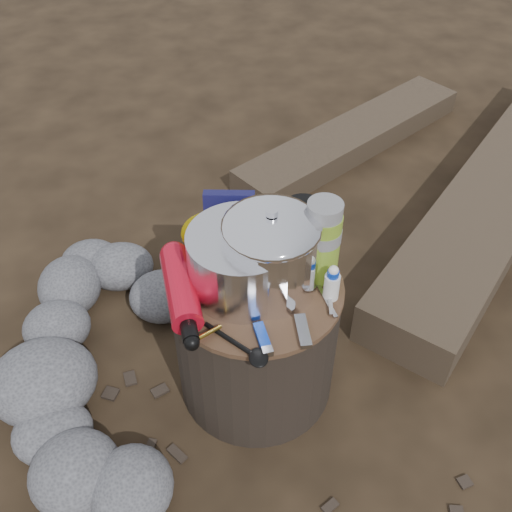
{
  "coord_description": "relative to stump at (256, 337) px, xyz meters",
  "views": [
    {
      "loc": [
        -0.12,
        -0.97,
        1.4
      ],
      "look_at": [
        0.0,
        0.0,
        0.48
      ],
      "focal_mm": 41.8,
      "sensor_mm": 36.0,
      "label": 1
    }
  ],
  "objects": [
    {
      "name": "travel_mug",
      "position": [
        0.13,
        0.12,
        0.26
      ],
      "size": [
        0.09,
        0.09,
        0.13
      ],
      "primitive_type": "cylinder",
      "color": "black",
      "rests_on": "stump"
    },
    {
      "name": "fuel_bottle",
      "position": [
        -0.18,
        -0.02,
        0.23
      ],
      "size": [
        0.1,
        0.3,
        0.07
      ],
      "primitive_type": null,
      "rotation": [
        0.0,
        0.0,
        0.12
      ],
      "color": "red",
      "rests_on": "stump"
    },
    {
      "name": "food_pouch",
      "position": [
        -0.05,
        0.15,
        0.27
      ],
      "size": [
        0.13,
        0.04,
        0.16
      ],
      "primitive_type": "cube",
      "rotation": [
        0.0,
        0.0,
        -0.14
      ],
      "color": "#131346",
      "rests_on": "stump"
    },
    {
      "name": "stump",
      "position": [
        0.0,
        0.0,
        0.0
      ],
      "size": [
        0.42,
        0.42,
        0.38
      ],
      "primitive_type": "cylinder",
      "color": "black",
      "rests_on": "ground"
    },
    {
      "name": "stuff_sack",
      "position": [
        -0.1,
        0.15,
        0.24
      ],
      "size": [
        0.14,
        0.12,
        0.1
      ],
      "primitive_type": "ellipsoid",
      "color": "#BE9E01",
      "rests_on": "stump"
    },
    {
      "name": "squeeze_bottle",
      "position": [
        0.17,
        -0.06,
        0.23
      ],
      "size": [
        0.04,
        0.04,
        0.09
      ],
      "primitive_type": "cylinder",
      "color": "white",
      "rests_on": "stump"
    },
    {
      "name": "spork",
      "position": [
        -0.07,
        -0.16,
        0.2
      ],
      "size": [
        0.14,
        0.14,
        0.01
      ],
      "primitive_type": null,
      "rotation": [
        0.0,
        0.0,
        0.78
      ],
      "color": "black",
      "rests_on": "stump"
    },
    {
      "name": "log_main",
      "position": [
        0.99,
        0.67,
        -0.12
      ],
      "size": [
        1.39,
        1.51,
        0.15
      ],
      "primitive_type": "cube",
      "rotation": [
        0.0,
        0.0,
        -0.73
      ],
      "color": "#3F3325",
      "rests_on": "ground"
    },
    {
      "name": "ground",
      "position": [
        0.0,
        0.0,
        -0.19
      ],
      "size": [
        60.0,
        60.0,
        0.0
      ],
      "primitive_type": "plane",
      "color": "black",
      "rests_on": "ground"
    },
    {
      "name": "pot_grabber",
      "position": [
        0.15,
        -0.06,
        0.2
      ],
      "size": [
        0.04,
        0.12,
        0.01
      ],
      "primitive_type": null,
      "rotation": [
        0.0,
        0.0,
        0.03
      ],
      "color": "#A8A8AD",
      "rests_on": "stump"
    },
    {
      "name": "log_small",
      "position": [
        0.54,
        1.13,
        -0.14
      ],
      "size": [
        1.08,
        0.85,
        0.1
      ],
      "primitive_type": "cube",
      "rotation": [
        0.0,
        0.0,
        -0.96
      ],
      "color": "#3F3325",
      "rests_on": "ground"
    },
    {
      "name": "rock_ring",
      "position": [
        -0.42,
        0.1,
        -0.1
      ],
      "size": [
        0.41,
        0.9,
        0.18
      ],
      "primitive_type": null,
      "color": "#54555A",
      "rests_on": "ground"
    },
    {
      "name": "multitool",
      "position": [
        0.08,
        -0.15,
        0.2
      ],
      "size": [
        0.03,
        0.09,
        0.01
      ],
      "primitive_type": "cube",
      "rotation": [
        0.0,
        0.0,
        -0.0
      ],
      "color": "#A8A8AD",
      "rests_on": "stump"
    },
    {
      "name": "foil_windscreen",
      "position": [
        -0.03,
        0.01,
        0.27
      ],
      "size": [
        0.25,
        0.25,
        0.15
      ],
      "primitive_type": "cylinder",
      "color": "silver",
      "rests_on": "stump"
    },
    {
      "name": "thermos",
      "position": [
        0.15,
        0.02,
        0.3
      ],
      "size": [
        0.09,
        0.09,
        0.21
      ],
      "primitive_type": "cylinder",
      "color": "#82A92A",
      "rests_on": "stump"
    },
    {
      "name": "lighter",
      "position": [
        -0.01,
        -0.16,
        0.2
      ],
      "size": [
        0.03,
        0.09,
        0.02
      ],
      "primitive_type": "cube",
      "rotation": [
        0.0,
        0.0,
        0.14
      ],
      "color": "#0C36B9",
      "rests_on": "stump"
    },
    {
      "name": "camping_pot",
      "position": [
        0.03,
        -0.0,
        0.3
      ],
      "size": [
        0.22,
        0.22,
        0.22
      ],
      "primitive_type": "cylinder",
      "color": "white",
      "rests_on": "stump"
    }
  ]
}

